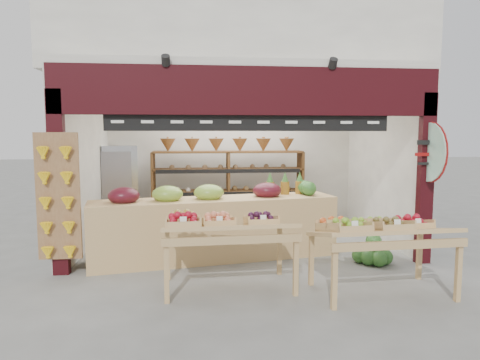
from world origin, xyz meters
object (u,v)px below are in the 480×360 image
mid_counter (215,226)px  display_table_right (376,229)px  display_table_left (219,225)px  back_shelving (228,173)px  refrigerator (120,188)px  cardboard_stack (139,232)px  watermelon_pile (372,254)px

mid_counter → display_table_right: (1.97, -1.73, 0.29)m
display_table_left → back_shelving: bearing=83.6°
refrigerator → display_table_right: refrigerator is taller
back_shelving → display_table_left: back_shelving is taller
back_shelving → display_table_left: (-0.38, -3.41, -0.40)m
display_table_left → refrigerator: bearing=117.5°
refrigerator → display_table_left: 4.10m
cardboard_stack → display_table_left: size_ratio=0.58×
mid_counter → display_table_left: size_ratio=2.29×
back_shelving → display_table_right: (1.59, -3.84, -0.39)m
mid_counter → display_table_left: (0.00, -1.30, 0.29)m
refrigerator → watermelon_pile: refrigerator is taller
cardboard_stack → display_table_right: bearing=-39.7°
back_shelving → mid_counter: (-0.38, -2.11, -0.69)m
back_shelving → cardboard_stack: (-1.73, -1.08, -0.99)m
mid_counter → watermelon_pile: bearing=-11.9°
display_table_left → mid_counter: bearing=90.0°
display_table_left → display_table_right: bearing=-12.3°
refrigerator → cardboard_stack: 1.57m
cardboard_stack → watermelon_pile: size_ratio=1.71×
mid_counter → display_table_left: 1.33m
back_shelving → display_table_right: size_ratio=1.82×
mid_counter → cardboard_stack: bearing=142.6°
refrigerator → watermelon_pile: (4.35, -2.86, -0.74)m
back_shelving → display_table_left: bearing=-96.4°
refrigerator → mid_counter: refrigerator is taller
back_shelving → display_table_left: size_ratio=1.80×
cardboard_stack → mid_counter: size_ratio=0.25×
refrigerator → display_table_right: bearing=-58.3°
back_shelving → watermelon_pile: bearing=-51.7°
back_shelving → cardboard_stack: bearing=-148.0°
back_shelving → mid_counter: bearing=-100.2°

